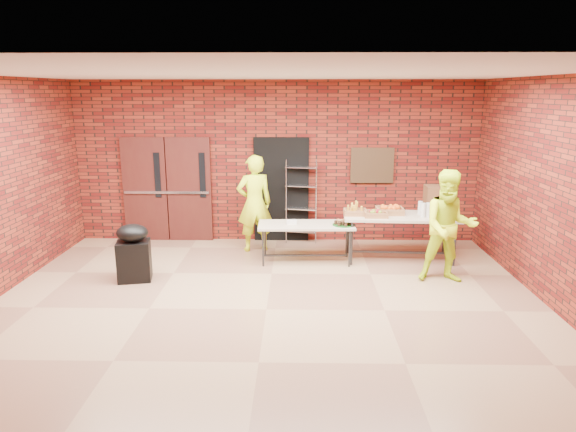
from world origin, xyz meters
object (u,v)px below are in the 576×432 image
object	(u,v)px
volunteer_woman	(254,203)
table_left	(306,227)
table_right	(401,219)
covered_grill	(134,252)
wire_rack	(301,202)
coffee_dispenser	(436,200)
volunteer_man	(449,227)

from	to	relation	value
volunteer_woman	table_left	bearing A→B (deg)	127.63
table_right	volunteer_woman	bearing A→B (deg)	172.03
table_left	covered_grill	world-z (taller)	covered_grill
wire_rack	covered_grill	size ratio (longest dim) A/B	1.79
table_left	table_right	bearing A→B (deg)	3.48
wire_rack	covered_grill	bearing A→B (deg)	-129.96
table_left	coffee_dispenser	distance (m)	2.37
covered_grill	volunteer_man	size ratio (longest dim) A/B	0.51
wire_rack	table_right	world-z (taller)	wire_rack
wire_rack	volunteer_man	bearing A→B (deg)	-31.97
table_right	covered_grill	bearing A→B (deg)	-162.91
wire_rack	coffee_dispenser	distance (m)	2.61
table_left	covered_grill	bearing A→B (deg)	-162.18
volunteer_man	covered_grill	bearing A→B (deg)	-176.09
wire_rack	table_right	bearing A→B (deg)	-20.18
coffee_dispenser	table_right	bearing A→B (deg)	-171.98
coffee_dispenser	wire_rack	bearing A→B (deg)	157.89
table_left	wire_rack	bearing A→B (deg)	92.31
wire_rack	table_right	xyz separation A→B (m)	(1.77, -1.07, -0.07)
coffee_dispenser	volunteer_man	size ratio (longest dim) A/B	0.29
covered_grill	table_left	bearing A→B (deg)	8.21
table_right	volunteer_man	size ratio (longest dim) A/B	1.14
coffee_dispenser	volunteer_man	xyz separation A→B (m)	(-0.08, -1.17, -0.18)
volunteer_woman	volunteer_man	bearing A→B (deg)	135.45
table_right	volunteer_woman	xyz separation A→B (m)	(-2.66, 0.51, 0.16)
table_left	volunteer_woman	size ratio (longest dim) A/B	0.93
table_left	table_right	distance (m)	1.70
covered_grill	wire_rack	bearing A→B (deg)	27.96
wire_rack	coffee_dispenser	xyz separation A→B (m)	(2.40, -0.98, 0.25)
table_right	coffee_dispenser	world-z (taller)	coffee_dispenser
wire_rack	table_left	world-z (taller)	wire_rack
wire_rack	table_left	xyz separation A→B (m)	(0.08, -1.22, -0.20)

